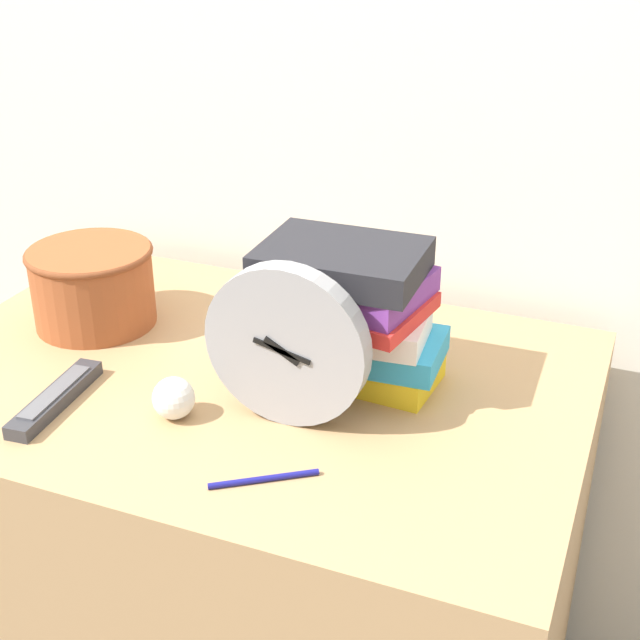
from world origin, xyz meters
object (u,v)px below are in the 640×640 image
basket (93,283)px  pen (264,479)px  book_stack (350,310)px  desk_clock (286,346)px  tv_remote (56,398)px  crumpled_paper_ball (174,398)px

basket → pen: (0.45, -0.30, -0.07)m
book_stack → basket: bearing=177.8°
desk_clock → pen: (0.03, -0.14, -0.11)m
desk_clock → tv_remote: 0.35m
pen → crumpled_paper_ball: bearing=153.5°
book_stack → crumpled_paper_ball: bearing=-135.1°
desk_clock → pen: 0.18m
crumpled_paper_ball → book_stack: bearing=44.9°
basket → tv_remote: bearing=-68.0°
desk_clock → basket: size_ratio=1.11×
basket → pen: 0.54m
desk_clock → crumpled_paper_ball: size_ratio=3.87×
book_stack → crumpled_paper_ball: (-0.19, -0.19, -0.09)m
crumpled_paper_ball → pen: bearing=-26.5°
pen → basket: bearing=146.7°
book_stack → basket: book_stack is taller
crumpled_paper_ball → pen: size_ratio=0.50×
tv_remote → pen: bearing=-8.6°
desk_clock → tv_remote: desk_clock is taller
crumpled_paper_ball → pen: (0.18, -0.09, -0.03)m
basket → crumpled_paper_ball: basket is taller
tv_remote → pen: size_ratio=1.69×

